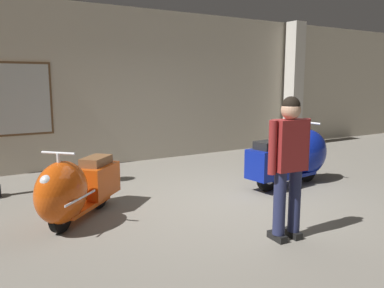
# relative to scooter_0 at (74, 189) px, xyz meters

# --- Properties ---
(ground_plane) EXTENTS (60.00, 60.00, 0.00)m
(ground_plane) POSITION_rel_scooter_0_xyz_m (2.10, -0.31, -0.43)
(ground_plane) COLOR slate
(showroom_back_wall) EXTENTS (18.00, 0.63, 3.24)m
(showroom_back_wall) POSITION_rel_scooter_0_xyz_m (2.25, 3.18, 1.19)
(showroom_back_wall) COLOR #BCB29E
(showroom_back_wall) RESTS_ON ground
(scooter_0) EXTENTS (1.42, 1.39, 0.95)m
(scooter_0) POSITION_rel_scooter_0_xyz_m (0.00, 0.00, 0.00)
(scooter_0) COLOR black
(scooter_0) RESTS_ON ground
(scooter_1) EXTENTS (1.75, 0.66, 1.05)m
(scooter_1) POSITION_rel_scooter_0_xyz_m (3.67, -0.08, 0.05)
(scooter_1) COLOR black
(scooter_1) RESTS_ON ground
(visitor_0) EXTENTS (0.53, 0.27, 1.58)m
(visitor_0) POSITION_rel_scooter_0_xyz_m (1.88, -1.70, 0.48)
(visitor_0) COLOR black
(visitor_0) RESTS_ON ground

